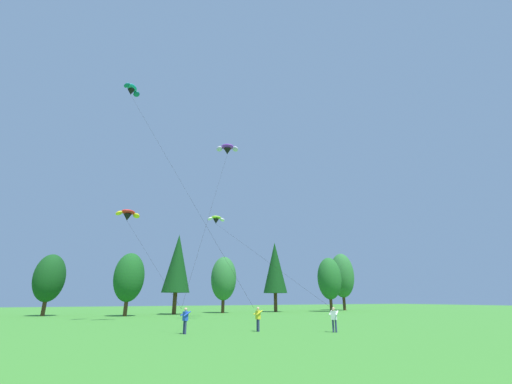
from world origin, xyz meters
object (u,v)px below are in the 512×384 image
at_px(kite_flyer_far, 334,317).
at_px(parafoil_kite_high_purple, 227,149).
at_px(parafoil_kite_far_lime_white, 216,219).
at_px(parafoil_kite_low_red_yellow, 128,215).
at_px(parafoil_kite_mid_teal, 132,90).
at_px(kite_flyer_mid, 258,317).
at_px(kite_flyer_near, 185,318).

xyz_separation_m(kite_flyer_far, parafoil_kite_high_purple, (-3.10, 14.11, 18.52)).
bearing_deg(kite_flyer_far, parafoil_kite_far_lime_white, 94.27).
bearing_deg(parafoil_kite_high_purple, parafoil_kite_low_red_yellow, 154.41).
height_order(kite_flyer_far, parafoil_kite_mid_teal, parafoil_kite_mid_teal).
xyz_separation_m(kite_flyer_mid, parafoil_kite_far_lime_white, (2.98, 18.45, 11.48)).
distance_m(kite_flyer_near, kite_flyer_mid, 5.29).
xyz_separation_m(kite_flyer_mid, kite_flyer_far, (4.58, -3.00, 0.00)).
bearing_deg(kite_flyer_near, parafoil_kite_far_lime_white, 65.24).
bearing_deg(kite_flyer_near, kite_flyer_far, -20.09).
relative_size(kite_flyer_far, parafoil_kite_high_purple, 0.09).
distance_m(kite_flyer_far, parafoil_kite_low_red_yellow, 25.17).
height_order(kite_flyer_near, parafoil_kite_low_red_yellow, parafoil_kite_low_red_yellow).
distance_m(parafoil_kite_high_purple, parafoil_kite_mid_teal, 12.70).
bearing_deg(parafoil_kite_far_lime_white, parafoil_kite_mid_teal, -153.74).
bearing_deg(kite_flyer_near, parafoil_kite_low_red_yellow, 101.90).
distance_m(kite_flyer_mid, parafoil_kite_low_red_yellow, 20.75).
bearing_deg(kite_flyer_far, kite_flyer_near, 159.91).
xyz_separation_m(parafoil_kite_mid_teal, parafoil_kite_low_red_yellow, (1.51, 3.83, -13.56)).
height_order(kite_flyer_far, parafoil_kite_high_purple, parafoil_kite_high_purple).
height_order(kite_flyer_mid, parafoil_kite_far_lime_white, parafoil_kite_far_lime_white).
bearing_deg(kite_flyer_mid, parafoil_kite_high_purple, 82.44).
bearing_deg(parafoil_kite_far_lime_white, parafoil_kite_high_purple, -101.57).
xyz_separation_m(kite_flyer_far, parafoil_kite_mid_teal, (-14.57, 15.05, 23.90)).
height_order(parafoil_kite_high_purple, parafoil_kite_low_red_yellow, parafoil_kite_high_purple).
bearing_deg(parafoil_kite_high_purple, kite_flyer_near, -122.64).
height_order(parafoil_kite_mid_teal, parafoil_kite_low_red_yellow, parafoil_kite_mid_teal).
xyz_separation_m(parafoil_kite_high_purple, parafoil_kite_far_lime_white, (1.50, 7.34, -7.03)).
relative_size(parafoil_kite_mid_teal, parafoil_kite_far_lime_white, 1.08).
bearing_deg(parafoil_kite_far_lime_white, kite_flyer_near, -114.76).
bearing_deg(kite_flyer_mid, parafoil_kite_low_red_yellow, 118.11).
bearing_deg(kite_flyer_mid, kite_flyer_far, -33.26).
relative_size(kite_flyer_near, kite_flyer_far, 1.00).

